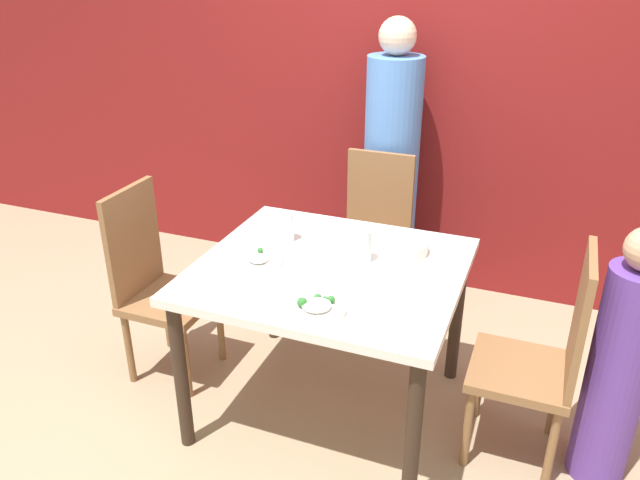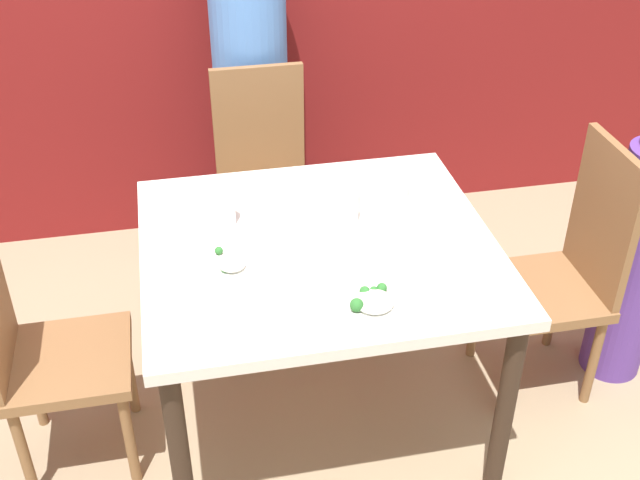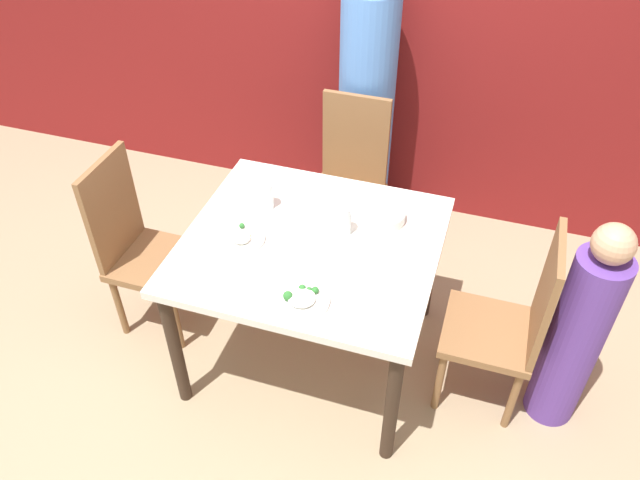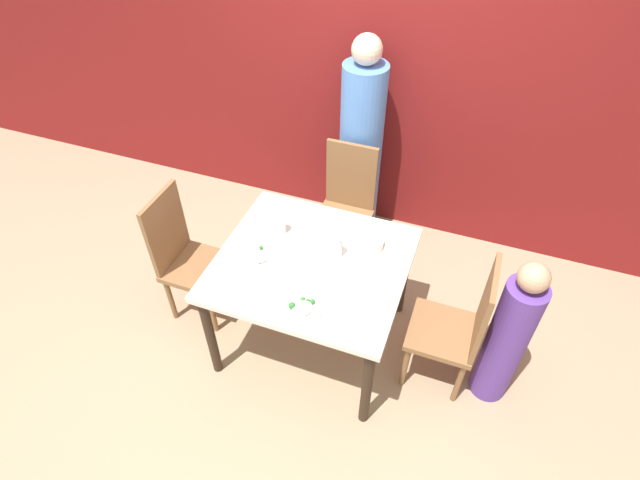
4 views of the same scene
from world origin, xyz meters
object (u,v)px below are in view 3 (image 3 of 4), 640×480
person_child (577,335)px  chair_adult_spot (349,179)px  plate_rice_adult (239,238)px  glass_water_tall (265,196)px  person_adult (366,110)px  chair_child_spot (510,322)px  bowl_curry (381,215)px

person_child → chair_adult_spot: bearing=146.2°
plate_rice_adult → chair_adult_spot: bearing=75.6°
chair_adult_spot → glass_water_tall: (-0.22, -0.69, 0.32)m
person_adult → plate_rice_adult: 1.30m
chair_child_spot → bowl_curry: 0.74m
chair_child_spot → plate_rice_adult: bearing=-84.4°
bowl_curry → plate_rice_adult: bearing=-149.1°
glass_water_tall → person_adult: bearing=77.6°
person_adult → glass_water_tall: bearing=-102.4°
person_child → glass_water_tall: (-1.46, 0.14, 0.30)m
chair_child_spot → bowl_curry: size_ratio=4.36×
chair_child_spot → person_adult: person_adult is taller
bowl_curry → plate_rice_adult: (-0.56, -0.33, -0.02)m
chair_child_spot → bowl_curry: chair_child_spot is taller
chair_child_spot → glass_water_tall: size_ratio=7.44×
chair_child_spot → bowl_curry: bearing=-108.3°
person_adult → plate_rice_adult: size_ratio=7.20×
chair_adult_spot → chair_child_spot: (0.97, -0.83, 0.00)m
chair_adult_spot → glass_water_tall: size_ratio=7.44×
bowl_curry → person_child: bearing=-13.1°
bowl_curry → glass_water_tall: glass_water_tall is taller
person_adult → person_child: person_adult is taller
chair_child_spot → person_child: bearing=90.0°
person_child → plate_rice_adult: person_child is taller
chair_adult_spot → bowl_curry: chair_adult_spot is taller
plate_rice_adult → glass_water_tall: (0.02, 0.26, 0.05)m
person_child → person_adult: bearing=137.1°
person_adult → glass_water_tall: 1.04m
chair_adult_spot → chair_child_spot: bearing=-40.7°
person_child → glass_water_tall: size_ratio=8.51×
chair_adult_spot → plate_rice_adult: (-0.24, -0.95, 0.27)m
chair_adult_spot → bowl_curry: (0.32, -0.62, 0.28)m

